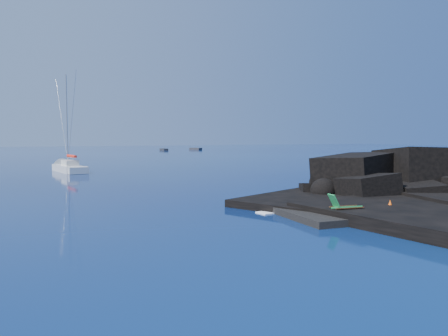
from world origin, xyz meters
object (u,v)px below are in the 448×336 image
object	(u,v)px
sunbather	(360,208)
distant_boat_a	(164,150)
marker_cone	(390,205)
sailboat	(69,172)
distant_boat_b	(196,150)
deck_chair	(347,203)

from	to	relation	value
sunbather	distant_boat_a	world-z (taller)	sunbather
marker_cone	sailboat	bearing A→B (deg)	105.41
distant_boat_b	deck_chair	bearing A→B (deg)	-128.75
distant_boat_a	sunbather	bearing A→B (deg)	-103.73
deck_chair	distant_boat_a	bearing A→B (deg)	84.57
deck_chair	distant_boat_a	size ratio (longest dim) A/B	0.35
distant_boat_b	marker_cone	bearing A→B (deg)	-127.53
distant_boat_a	distant_boat_b	size ratio (longest dim) A/B	0.94
sailboat	distant_boat_a	bearing A→B (deg)	56.54
deck_chair	marker_cone	xyz separation A→B (m)	(2.86, -0.16, -0.29)
marker_cone	distant_boat_b	size ratio (longest dim) A/B	0.11
distant_boat_b	sailboat	bearing A→B (deg)	-141.16
marker_cone	distant_boat_a	size ratio (longest dim) A/B	0.12
marker_cone	distant_boat_b	xyz separation A→B (m)	(41.46, 121.79, -0.62)
marker_cone	distant_boat_b	distance (m)	128.66
sailboat	marker_cone	distance (m)	40.91
deck_chair	marker_cone	world-z (taller)	deck_chair
sunbather	deck_chair	bearing A→B (deg)	-152.37
sunbather	distant_boat_a	distance (m)	122.03
sailboat	distant_boat_b	xyz separation A→B (m)	(52.33, 82.36, 0.00)
sailboat	distant_boat_a	size ratio (longest dim) A/B	2.54
distant_boat_a	deck_chair	bearing A→B (deg)	-104.24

